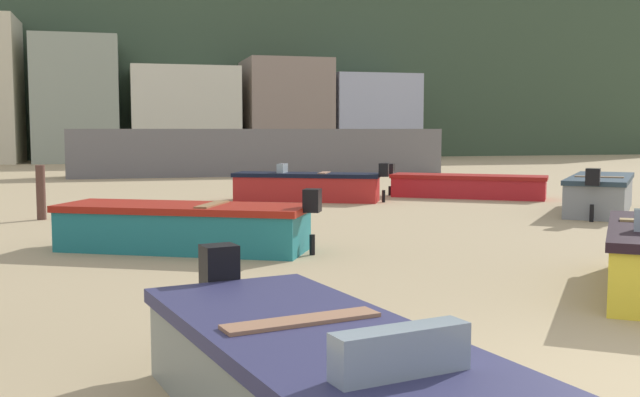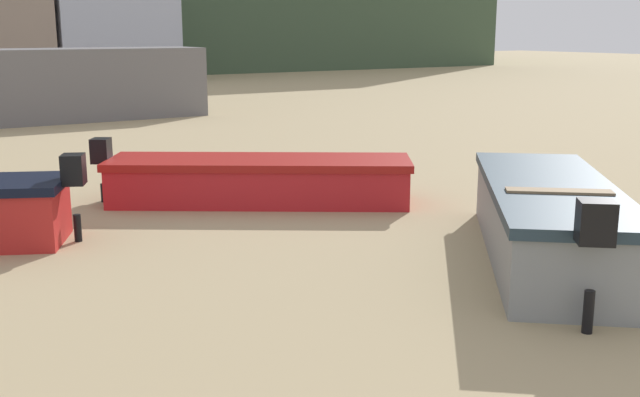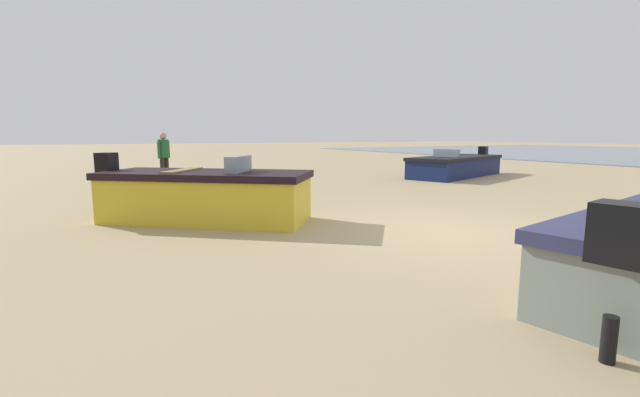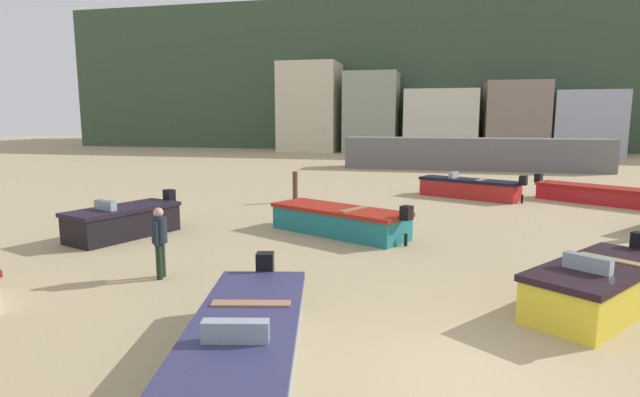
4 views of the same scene
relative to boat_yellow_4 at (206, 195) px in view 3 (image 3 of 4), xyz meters
The scene contains 4 objects.
ground_plane 4.21m from the boat_yellow_4, 129.85° to the right, with size 160.00×160.00×0.00m, color tan.
boat_yellow_4 is the anchor object (origin of this frame).
boat_navy_5 11.07m from the boat_yellow_4, 67.16° to the right, with size 3.23×5.07×1.08m.
beach_walker_foreground 6.95m from the boat_yellow_4, ahead, with size 0.48×0.48×1.62m.
Camera 3 is at (-4.98, 4.80, 1.53)m, focal length 23.91 mm.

